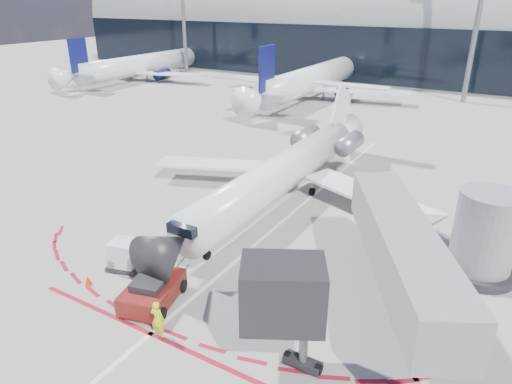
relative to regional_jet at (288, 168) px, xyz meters
The scene contains 14 objects.
ground 5.88m from the regional_jet, 73.27° to the right, with size 260.00×260.00×0.00m, color gray.
apron_centerline 4.23m from the regional_jet, 63.85° to the right, with size 0.25×40.00×0.01m, color silver.
apron_stop_bar 16.89m from the regional_jet, 84.68° to the right, with size 14.00×0.25×0.01m, color maroon.
terminal_building 60.15m from the regional_jet, 88.51° to the left, with size 150.00×24.15×24.00m.
jet_bridge 14.00m from the regional_jet, 35.77° to the right, with size 10.03×15.20×4.90m.
light_mast_west 61.86m from the regional_jet, 135.40° to the left, with size 0.70×0.70×25.00m, color slate.
light_mast_centre 44.51m from the regional_jet, 81.31° to the left, with size 0.70×0.70×25.00m, color slate.
regional_jet is the anchor object (origin of this frame).
pushback_tug 14.90m from the regional_jet, 89.78° to the right, with size 3.00×5.54×1.41m.
ramp_worker 16.73m from the regional_jet, 83.22° to the right, with size 0.67×0.44×1.84m, color #CDE217.
uld_container 13.74m from the regional_jet, 104.38° to the right, with size 2.12×1.93×1.67m.
safety_cone_left 16.05m from the regional_jet, 104.25° to the right, with size 0.39×0.39×0.54m, color red.
bg_airliner_0 58.08m from the regional_jet, 143.91° to the left, with size 31.26×33.10×10.11m, color silver, non-canonical shape.
bg_airliner_1 37.86m from the regional_jet, 111.02° to the left, with size 33.34×35.30×10.79m, color silver, non-canonical shape.
Camera 1 is at (12.37, -23.18, 14.01)m, focal length 32.00 mm.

